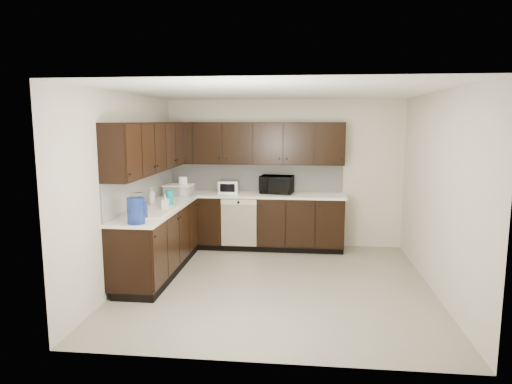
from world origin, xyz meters
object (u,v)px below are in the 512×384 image
at_px(sink, 150,216).
at_px(storage_bin, 179,190).
at_px(microwave, 277,185).
at_px(toaster_oven, 228,187).
at_px(blue_pitcher, 136,211).

relative_size(sink, storage_bin, 1.86).
xyz_separation_m(sink, microwave, (1.57, 1.77, 0.21)).
distance_m(sink, toaster_oven, 1.89).
bearing_deg(microwave, toaster_oven, -168.98).
bearing_deg(storage_bin, blue_pitcher, -88.21).
xyz_separation_m(microwave, storage_bin, (-1.56, -0.40, -0.06)).
bearing_deg(microwave, blue_pitcher, -113.59).
height_order(microwave, storage_bin, microwave).
relative_size(microwave, toaster_oven, 1.62).
bearing_deg(blue_pitcher, sink, 87.00).
relative_size(microwave, blue_pitcher, 1.73).
relative_size(toaster_oven, storage_bin, 0.75).
height_order(microwave, blue_pitcher, blue_pitcher).
relative_size(sink, microwave, 1.53).
distance_m(sink, microwave, 2.38).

